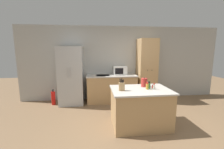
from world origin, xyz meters
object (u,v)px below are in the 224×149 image
(pantry_cabinet, at_px, (146,70))
(microwave, at_px, (120,70))
(fire_extinguisher, at_px, (53,98))
(spice_bottle_short_red, at_px, (149,85))
(knife_block, at_px, (122,86))
(spice_bottle_tall_dark, at_px, (153,87))
(spice_bottle_amber_oil, at_px, (147,86))
(kettle, at_px, (144,82))
(refrigerator, at_px, (71,76))
(spice_bottle_green_herb, at_px, (154,87))

(pantry_cabinet, distance_m, microwave, 0.94)
(fire_extinguisher, bearing_deg, spice_bottle_short_red, -31.74)
(knife_block, height_order, spice_bottle_short_red, knife_block)
(spice_bottle_tall_dark, bearing_deg, fire_extinguisher, 149.62)
(knife_block, height_order, spice_bottle_amber_oil, knife_block)
(microwave, xyz_separation_m, fire_extinguisher, (-2.25, -0.21, -0.85))
(pantry_cabinet, relative_size, spice_bottle_tall_dark, 26.12)
(knife_block, height_order, fire_extinguisher, knife_block)
(knife_block, height_order, kettle, knife_block)
(pantry_cabinet, distance_m, fire_extinguisher, 3.29)
(refrigerator, distance_m, knife_block, 2.25)
(pantry_cabinet, distance_m, spice_bottle_amber_oil, 1.91)
(spice_bottle_amber_oil, xyz_separation_m, spice_bottle_green_herb, (0.15, -0.02, -0.01))
(refrigerator, relative_size, microwave, 4.13)
(pantry_cabinet, relative_size, microwave, 4.72)
(refrigerator, height_order, fire_extinguisher, refrigerator)
(refrigerator, relative_size, pantry_cabinet, 0.88)
(spice_bottle_amber_oil, distance_m, fire_extinguisher, 3.16)
(spice_bottle_amber_oil, height_order, spice_bottle_green_herb, spice_bottle_amber_oil)
(refrigerator, xyz_separation_m, spice_bottle_short_red, (2.03, -1.68, 0.03))
(spice_bottle_short_red, relative_size, spice_bottle_amber_oil, 1.06)
(refrigerator, height_order, knife_block, refrigerator)
(microwave, height_order, spice_bottle_amber_oil, microwave)
(spice_bottle_tall_dark, distance_m, spice_bottle_amber_oil, 0.20)
(knife_block, relative_size, spice_bottle_amber_oil, 1.81)
(spice_bottle_tall_dark, distance_m, spice_bottle_short_red, 0.12)
(spice_bottle_tall_dark, relative_size, spice_bottle_green_herb, 0.60)
(kettle, bearing_deg, knife_block, -154.51)
(microwave, distance_m, kettle, 1.68)
(spice_bottle_tall_dark, relative_size, spice_bottle_short_red, 0.49)
(spice_bottle_green_herb, bearing_deg, fire_extinguisher, 147.66)
(spice_bottle_amber_oil, relative_size, fire_extinguisher, 0.31)
(pantry_cabinet, height_order, knife_block, pantry_cabinet)
(knife_block, xyz_separation_m, spice_bottle_tall_dark, (0.78, 0.12, -0.06))
(spice_bottle_green_herb, bearing_deg, spice_bottle_tall_dark, 76.61)
(spice_bottle_tall_dark, relative_size, spice_bottle_amber_oil, 0.52)
(microwave, relative_size, spice_bottle_short_red, 2.69)
(knife_block, relative_size, kettle, 1.26)
(pantry_cabinet, bearing_deg, kettle, -111.37)
(spice_bottle_green_herb, xyz_separation_m, fire_extinguisher, (-2.71, 1.72, -0.73))
(pantry_cabinet, relative_size, fire_extinguisher, 4.22)
(pantry_cabinet, bearing_deg, spice_bottle_tall_dark, -104.32)
(spice_bottle_tall_dark, bearing_deg, spice_bottle_amber_oil, -154.05)
(refrigerator, relative_size, kettle, 8.19)
(kettle, distance_m, fire_extinguisher, 3.04)
(refrigerator, distance_m, microwave, 1.66)
(pantry_cabinet, relative_size, spice_bottle_green_herb, 15.61)
(pantry_cabinet, bearing_deg, refrigerator, -178.86)
(refrigerator, bearing_deg, spice_bottle_green_herb, -40.00)
(spice_bottle_short_red, xyz_separation_m, spice_bottle_amber_oil, (-0.07, -0.07, -0.00))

